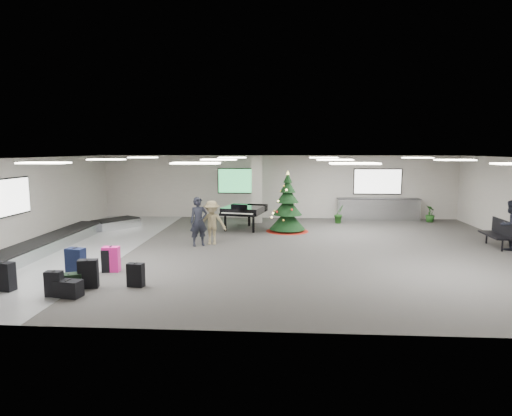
# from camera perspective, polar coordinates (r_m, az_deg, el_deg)

# --- Properties ---
(ground) EXTENTS (18.00, 18.00, 0.00)m
(ground) POSITION_cam_1_polar(r_m,az_deg,el_deg) (15.23, 2.66, -5.45)
(ground) COLOR #363331
(ground) RESTS_ON ground
(room_envelope) EXTENTS (18.02, 14.02, 3.21)m
(room_envelope) POSITION_cam_1_polar(r_m,az_deg,el_deg) (15.55, 1.34, 3.53)
(room_envelope) COLOR #B7B0A7
(room_envelope) RESTS_ON ground
(baggage_carousel) EXTENTS (2.28, 9.71, 0.43)m
(baggage_carousel) POSITION_cam_1_polar(r_m,az_deg,el_deg) (17.10, -24.70, -3.96)
(baggage_carousel) COLOR silver
(baggage_carousel) RESTS_ON ground
(service_counter) EXTENTS (4.05, 0.65, 1.08)m
(service_counter) POSITION_cam_1_polar(r_m,az_deg,el_deg) (22.20, 15.94, -0.13)
(service_counter) COLOR silver
(service_counter) RESTS_ON ground
(suitcase_0) EXTENTS (0.40, 0.23, 0.63)m
(suitcase_0) POSITION_cam_1_polar(r_m,az_deg,el_deg) (11.42, -25.31, -9.12)
(suitcase_0) COLOR black
(suitcase_0) RESTS_ON ground
(suitcase_1) EXTENTS (0.51, 0.34, 0.75)m
(suitcase_1) POSITION_cam_1_polar(r_m,az_deg,el_deg) (11.74, -21.45, -8.15)
(suitcase_1) COLOR black
(suitcase_1) RESTS_ON ground
(pink_suitcase) EXTENTS (0.48, 0.29, 0.75)m
(pink_suitcase) POSITION_cam_1_polar(r_m,az_deg,el_deg) (13.04, -18.75, -6.47)
(pink_suitcase) COLOR #F82091
(pink_suitcase) RESTS_ON ground
(suitcase_3) EXTENTS (0.48, 0.33, 0.67)m
(suitcase_3) POSITION_cam_1_polar(r_m,az_deg,el_deg) (13.05, -18.94, -6.65)
(suitcase_3) COLOR black
(suitcase_3) RESTS_ON ground
(navy_suitcase) EXTENTS (0.55, 0.38, 0.79)m
(navy_suitcase) POSITION_cam_1_polar(r_m,az_deg,el_deg) (13.00, -22.90, -6.62)
(navy_suitcase) COLOR black
(navy_suitcase) RESTS_ON ground
(suitcase_5) EXTENTS (0.52, 0.35, 0.74)m
(suitcase_5) POSITION_cam_1_polar(r_m,az_deg,el_deg) (12.42, -30.50, -7.87)
(suitcase_5) COLOR black
(suitcase_5) RESTS_ON ground
(green_duffel) EXTENTS (0.68, 0.48, 0.43)m
(green_duffel) POSITION_cam_1_polar(r_m,az_deg,el_deg) (11.82, -23.64, -8.98)
(green_duffel) COLOR black
(green_duffel) RESTS_ON ground
(suitcase_7) EXTENTS (0.44, 0.27, 0.63)m
(suitcase_7) POSITION_cam_1_polar(r_m,az_deg,el_deg) (11.49, -15.73, -8.58)
(suitcase_7) COLOR black
(suitcase_7) RESTS_ON ground
(black_duffel) EXTENTS (0.66, 0.43, 0.42)m
(black_duffel) POSITION_cam_1_polar(r_m,az_deg,el_deg) (11.27, -23.72, -9.81)
(black_duffel) COLOR black
(black_duffel) RESTS_ON ground
(christmas_tree) EXTENTS (1.83, 1.83, 2.61)m
(christmas_tree) POSITION_cam_1_polar(r_m,az_deg,el_deg) (18.35, 4.22, -0.36)
(christmas_tree) COLOR #660C09
(christmas_tree) RESTS_ON ground
(grand_piano) EXTENTS (1.98, 2.36, 1.19)m
(grand_piano) POSITION_cam_1_polar(r_m,az_deg,el_deg) (18.80, -1.63, -0.29)
(grand_piano) COLOR black
(grand_piano) RESTS_ON ground
(bench) EXTENTS (0.62, 1.62, 1.01)m
(bench) POSITION_cam_1_polar(r_m,az_deg,el_deg) (17.59, 29.56, -2.77)
(bench) COLOR black
(bench) RESTS_ON ground
(traveler_a) EXTENTS (0.78, 0.68, 1.79)m
(traveler_a) POSITION_cam_1_polar(r_m,az_deg,el_deg) (15.64, -7.65, -1.81)
(traveler_a) COLOR black
(traveler_a) RESTS_ON ground
(traveler_b) EXTENTS (1.11, 0.71, 1.63)m
(traveler_b) POSITION_cam_1_polar(r_m,az_deg,el_deg) (15.87, -5.91, -1.95)
(traveler_b) COLOR #877753
(traveler_b) RESTS_ON ground
(traveler_bench) EXTENTS (1.05, 0.95, 1.76)m
(traveler_bench) POSITION_cam_1_polar(r_m,az_deg,el_deg) (17.32, 30.80, -1.97)
(traveler_bench) COLOR black
(traveler_bench) RESTS_ON ground
(potted_plant_left) EXTENTS (0.63, 0.62, 0.89)m
(potted_plant_left) POSITION_cam_1_polar(r_m,az_deg,el_deg) (20.77, 11.00, -0.78)
(potted_plant_left) COLOR #173A12
(potted_plant_left) RESTS_ON ground
(potted_plant_right) EXTENTS (0.55, 0.55, 0.80)m
(potted_plant_right) POSITION_cam_1_polar(r_m,az_deg,el_deg) (22.36, 22.20, -0.73)
(potted_plant_right) COLOR #173A12
(potted_plant_right) RESTS_ON ground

